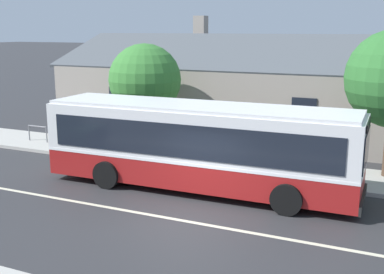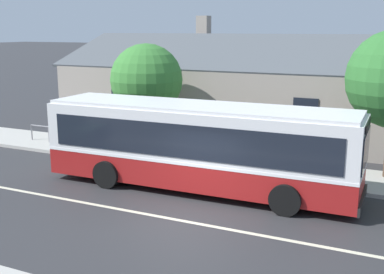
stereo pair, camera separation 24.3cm
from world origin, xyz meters
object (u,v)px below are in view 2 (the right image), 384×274
at_px(bench_by_building, 97,142).
at_px(street_tree_secondary, 147,82).
at_px(bike_rack, 40,130).
at_px(transit_bus, 199,144).

distance_m(bench_by_building, street_tree_secondary, 3.53).
relative_size(street_tree_secondary, bike_rack, 4.27).
distance_m(bench_by_building, bike_rack, 3.85).
bearing_deg(bench_by_building, bike_rack, 172.00).
relative_size(bench_by_building, bike_rack, 1.44).
xyz_separation_m(bench_by_building, bike_rack, (-3.81, 0.54, 0.12)).
bearing_deg(street_tree_secondary, transit_bus, -42.30).
bearing_deg(transit_bus, bench_by_building, 158.60).
distance_m(transit_bus, bike_rack, 10.42).
xyz_separation_m(transit_bus, bike_rack, (-9.95, 2.94, -0.95)).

